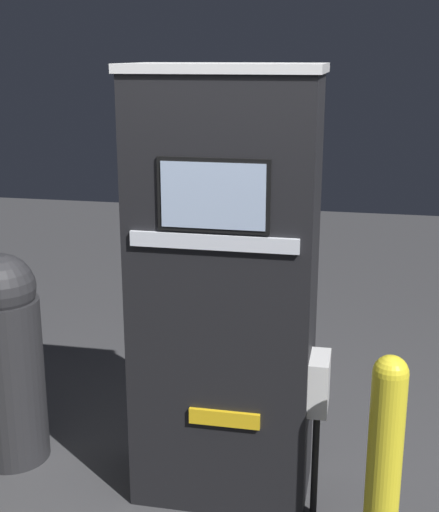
% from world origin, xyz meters
% --- Properties ---
extents(gas_pump, '(0.94, 0.54, 2.09)m').
position_xyz_m(gas_pump, '(0.00, 0.25, 1.05)').
color(gas_pump, black).
rests_on(gas_pump, ground_plane).
extents(safety_bollard, '(0.15, 0.15, 0.98)m').
position_xyz_m(safety_bollard, '(0.76, -0.21, 0.52)').
color(safety_bollard, yellow).
rests_on(safety_bollard, ground_plane).
extents(trash_bin, '(0.38, 0.38, 1.15)m').
position_xyz_m(trash_bin, '(-1.18, 0.29, 0.59)').
color(trash_bin, '#232326').
rests_on(trash_bin, ground_plane).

